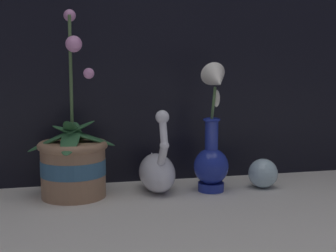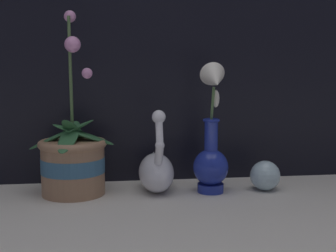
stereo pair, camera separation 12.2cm
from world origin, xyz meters
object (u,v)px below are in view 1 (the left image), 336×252
Objects in this scene: blue_vase at (212,147)px; orchid_potted_plant at (73,162)px; glass_sphere at (263,173)px; swan_figurine at (157,170)px.

orchid_potted_plant is at bearing 174.66° from blue_vase.
glass_sphere is (0.50, -0.03, -0.05)m from orchid_potted_plant.
swan_figurine is (0.21, -0.00, -0.03)m from orchid_potted_plant.
orchid_potted_plant is 1.38× the size of blue_vase.
glass_sphere is at bearing -5.12° from swan_figurine.
glass_sphere is (0.29, -0.03, -0.02)m from swan_figurine.
blue_vase is at bearing -13.12° from swan_figurine.
swan_figurine is 0.66× the size of blue_vase.
orchid_potted_plant is 2.10× the size of swan_figurine.
blue_vase reaches higher than glass_sphere.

